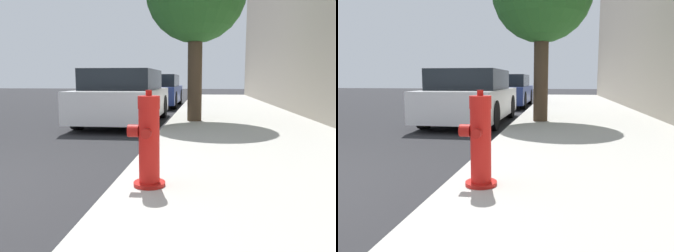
{
  "view_description": "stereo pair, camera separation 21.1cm",
  "coord_description": "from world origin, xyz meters",
  "views": [
    {
      "loc": [
        2.8,
        -2.63,
        1.13
      ],
      "look_at": [
        2.34,
        1.5,
        0.54
      ],
      "focal_mm": 35.0,
      "sensor_mm": 36.0,
      "label": 1
    },
    {
      "loc": [
        3.01,
        -2.6,
        1.13
      ],
      "look_at": [
        2.34,
        1.5,
        0.54
      ],
      "focal_mm": 35.0,
      "sensor_mm": 36.0,
      "label": 2
    }
  ],
  "objects": [
    {
      "name": "sidewalk_slab",
      "position": [
        3.71,
        0.0,
        0.07
      ],
      "size": [
        3.53,
        40.0,
        0.14
      ],
      "color": "#A8A59E",
      "rests_on": "ground_plane"
    },
    {
      "name": "fire_hydrant",
      "position": [
        2.3,
        0.3,
        0.56
      ],
      "size": [
        0.35,
        0.36,
        0.89
      ],
      "color": "#A91511",
      "rests_on": "sidewalk_slab"
    },
    {
      "name": "parked_car_near",
      "position": [
        0.75,
        5.75,
        0.68
      ],
      "size": [
        1.83,
        4.13,
        1.39
      ],
      "color": "silver",
      "rests_on": "ground_plane"
    },
    {
      "name": "parked_car_mid",
      "position": [
        0.84,
        11.31,
        0.67
      ],
      "size": [
        1.79,
        4.38,
        1.35
      ],
      "color": "navy",
      "rests_on": "ground_plane"
    }
  ]
}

